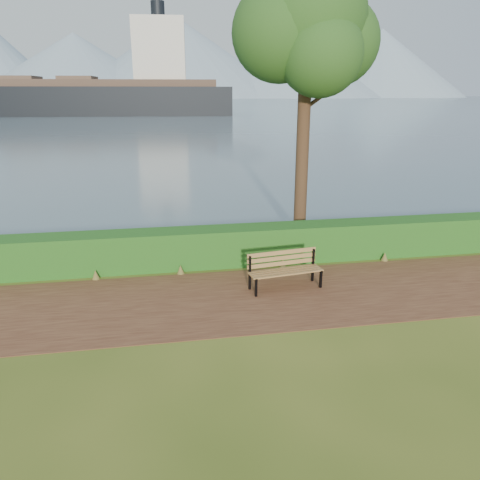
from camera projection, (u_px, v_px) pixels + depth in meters
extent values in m
plane|color=#3E5217|center=(236.00, 305.00, 10.25)|extent=(140.00, 140.00, 0.00)
cube|color=#4E291A|center=(234.00, 299.00, 10.53)|extent=(40.00, 3.40, 0.01)
cube|color=#154B16|center=(220.00, 246.00, 12.54)|extent=(32.00, 0.85, 1.00)
cube|color=#415469|center=(157.00, 101.00, 254.30)|extent=(700.00, 510.00, 0.00)
cone|color=#7B93A5|center=(76.00, 66.00, 363.83)|extent=(160.00, 160.00, 48.00)
cone|color=#7B93A5|center=(178.00, 58.00, 384.35)|extent=(190.00, 190.00, 62.00)
cone|color=#7B93A5|center=(286.00, 67.00, 396.39)|extent=(170.00, 170.00, 50.00)
cone|color=#7B93A5|center=(380.00, 63.00, 419.48)|extent=(150.00, 150.00, 58.00)
cone|color=#7B93A5|center=(143.00, 76.00, 406.93)|extent=(120.00, 120.00, 35.00)
cone|color=#7B93A5|center=(320.00, 74.00, 427.99)|extent=(130.00, 130.00, 40.00)
cube|color=black|center=(256.00, 288.00, 10.59)|extent=(0.06, 0.06, 0.44)
cube|color=black|center=(250.00, 273.00, 10.92)|extent=(0.06, 0.06, 0.84)
cube|color=black|center=(253.00, 277.00, 10.73)|extent=(0.12, 0.51, 0.05)
cube|color=black|center=(321.00, 279.00, 11.08)|extent=(0.06, 0.06, 0.44)
cube|color=black|center=(313.00, 265.00, 11.41)|extent=(0.06, 0.06, 0.84)
cube|color=black|center=(317.00, 269.00, 11.21)|extent=(0.12, 0.51, 0.05)
cube|color=olive|center=(289.00, 274.00, 10.79)|extent=(1.75, 0.34, 0.03)
cube|color=olive|center=(287.00, 272.00, 10.91)|extent=(1.75, 0.34, 0.03)
cube|color=olive|center=(285.00, 270.00, 11.02)|extent=(1.75, 0.34, 0.03)
cube|color=olive|center=(283.00, 269.00, 11.13)|extent=(1.75, 0.34, 0.03)
cube|color=olive|center=(282.00, 263.00, 11.15)|extent=(1.74, 0.29, 0.10)
cube|color=olive|center=(282.00, 258.00, 11.11)|extent=(1.74, 0.29, 0.10)
cube|color=olive|center=(282.00, 252.00, 11.06)|extent=(1.74, 0.29, 0.10)
cylinder|color=#322014|center=(303.00, 126.00, 13.93)|extent=(0.39, 0.39, 7.00)
sphere|color=#22501A|center=(308.00, 18.00, 13.04)|extent=(3.30, 3.30, 3.30)
sphere|color=#22501A|center=(335.00, 42.00, 13.51)|extent=(2.53, 2.53, 2.53)
sphere|color=#22501A|center=(280.00, 33.00, 12.97)|extent=(2.72, 2.72, 2.72)
sphere|color=#22501A|center=(320.00, 54.00, 12.69)|extent=(2.33, 2.33, 2.33)
sphere|color=#22501A|center=(292.00, 3.00, 13.45)|extent=(2.14, 2.14, 2.14)
cylinder|color=#322014|center=(319.00, 98.00, 13.76)|extent=(1.02, 0.12, 0.76)
cylinder|color=#322014|center=(291.00, 81.00, 13.57)|extent=(0.79, 0.37, 0.70)
cube|color=black|center=(37.00, 107.00, 91.32)|extent=(76.26, 17.33, 7.56)
cube|color=#4C392D|center=(34.00, 83.00, 89.99)|extent=(70.14, 15.71, 1.30)
cube|color=beige|center=(160.00, 52.00, 90.57)|extent=(10.34, 9.59, 11.88)
cylinder|color=black|center=(158.00, 12.00, 88.45)|extent=(2.59, 2.59, 3.78)
cube|color=brown|center=(20.00, 78.00, 89.47)|extent=(6.98, 7.58, 0.86)
cube|color=brown|center=(78.00, 79.00, 90.52)|extent=(6.98, 7.58, 0.86)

